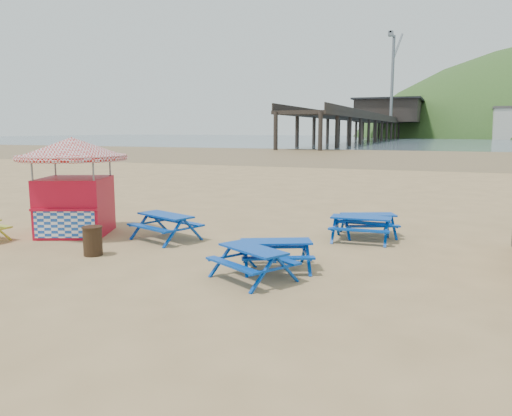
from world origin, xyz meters
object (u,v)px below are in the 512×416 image
at_px(picnic_table_blue_a, 166,227).
at_px(litter_bin, 93,241).
at_px(picnic_table_blue_b, 361,229).
at_px(ice_cream_kiosk, 73,174).

distance_m(picnic_table_blue_a, litter_bin, 2.45).
bearing_deg(picnic_table_blue_b, litter_bin, -148.76).
bearing_deg(picnic_table_blue_a, litter_bin, -88.30).
relative_size(picnic_table_blue_a, ice_cream_kiosk, 0.51).
distance_m(ice_cream_kiosk, litter_bin, 3.41).
bearing_deg(ice_cream_kiosk, litter_bin, -63.68).
xyz_separation_m(picnic_table_blue_a, litter_bin, (-0.80, -2.32, 0.00)).
height_order(picnic_table_blue_a, ice_cream_kiosk, ice_cream_kiosk).
height_order(picnic_table_blue_a, litter_bin, picnic_table_blue_a).
distance_m(picnic_table_blue_a, ice_cream_kiosk, 3.46).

